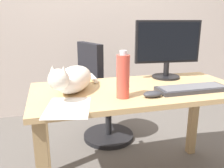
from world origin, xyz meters
TOP-DOWN VIEW (x-y plane):
  - back_wall at (0.00, 1.51)m, footprint 6.00×0.04m
  - desk at (0.00, 0.00)m, footprint 1.33×0.63m
  - office_chair at (-0.07, 0.68)m, footprint 0.50×0.48m
  - monitor at (0.30, 0.20)m, footprint 0.48×0.20m
  - keyboard at (0.29, -0.14)m, footprint 0.44×0.15m
  - cat at (-0.41, 0.03)m, footprint 0.34×0.55m
  - computer_mouse at (0.01, -0.19)m, footprint 0.11×0.06m
  - paper_sheet at (-0.46, -0.22)m, footprint 0.27×0.33m
  - water_bottle at (-0.15, -0.15)m, footprint 0.07×0.07m

SIDE VIEW (x-z plane):
  - office_chair at x=-0.07m, z-range -0.06..0.87m
  - desk at x=0.00m, z-range 0.24..0.94m
  - paper_sheet at x=-0.46m, z-range 0.71..0.71m
  - keyboard at x=0.29m, z-range 0.70..0.73m
  - computer_mouse at x=0.01m, z-range 0.71..0.74m
  - cat at x=-0.41m, z-range 0.69..0.88m
  - water_bottle at x=-0.15m, z-range 0.70..0.96m
  - monitor at x=0.30m, z-range 0.72..1.14m
  - back_wall at x=0.00m, z-range 0.00..2.60m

